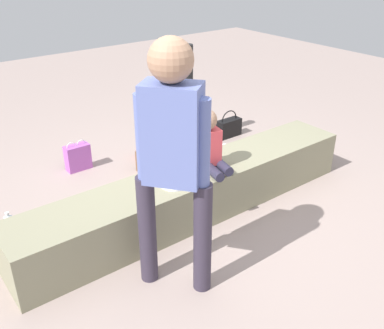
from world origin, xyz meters
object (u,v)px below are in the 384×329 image
Objects in this scene: cake_plate at (175,182)px; handbag_black_leather at (229,127)px; adult_standing at (173,151)px; party_cup_red at (140,152)px; handbag_brown_canvas at (154,159)px; cake_box_white at (228,160)px; water_bottle_near_gift at (9,224)px; gift_bag at (78,157)px; child_seated at (208,144)px.

handbag_black_leather is (1.50, 1.07, -0.30)m from cake_plate.
adult_standing is 5.13× the size of handbag_black_leather.
handbag_brown_canvas is (-0.04, -0.31, 0.05)m from party_cup_red.
adult_standing is 1.90m from cake_box_white.
water_bottle_near_gift reaches higher than cake_box_white.
handbag_black_leather reaches higher than party_cup_red.
adult_standing is 2.08m from party_cup_red.
cake_plate is at bearing -82.95° from gift_bag.
child_seated is 1.52× the size of handbag_brown_canvas.
adult_standing is at bearing -142.76° from child_seated.
handbag_brown_canvas is (-0.60, 0.39, 0.04)m from cake_box_white.
water_bottle_near_gift is at bearing 119.57° from adult_standing.
adult_standing reaches higher than handbag_black_leather.
cake_plate reaches higher than handbag_black_leather.
cake_plate is 1.40m from gift_bag.
water_bottle_near_gift is 0.55× the size of cake_box_white.
gift_bag is 0.72m from handbag_brown_canvas.
gift_bag is (-0.51, 1.32, -0.47)m from child_seated.
cake_plate reaches higher than water_bottle_near_gift.
water_bottle_near_gift is at bearing -160.30° from party_cup_red.
water_bottle_near_gift is (-1.02, 0.70, -0.32)m from cake_plate.
child_seated is 1.63m from handbag_black_leather.
handbag_brown_canvas is (0.75, 1.41, -0.83)m from adult_standing.
adult_standing reaches higher than party_cup_red.
handbag_brown_canvas is at bearing -171.91° from handbag_black_leather.
party_cup_red is (0.10, 1.19, -0.54)m from child_seated.
handbag_black_leather reaches higher than water_bottle_near_gift.
gift_bag is 1.60× the size of water_bottle_near_gift.
child_seated is 1.60m from water_bottle_near_gift.
cake_plate is at bearing -144.46° from handbag_black_leather.
child_seated reaches higher than water_bottle_near_gift.
party_cup_red is 0.35× the size of handbag_brown_canvas.
child_seated is 0.97m from cake_box_white.
child_seated is 2.64× the size of water_bottle_near_gift.
handbag_brown_canvas is at bearing 147.05° from cake_box_white.
cake_box_white is at bearing 36.48° from child_seated.
party_cup_red is 0.32m from handbag_brown_canvas.
cake_plate reaches higher than gift_bag.
handbag_black_leather is (2.53, 0.37, 0.02)m from water_bottle_near_gift.
cake_plate is 1.28m from water_bottle_near_gift.
handbag_black_leather is at bearing -8.12° from party_cup_red.
party_cup_red is at bearing 171.88° from handbag_black_leather.
water_bottle_near_gift is at bearing 145.56° from cake_plate.
adult_standing is at bearing -139.89° from handbag_black_leather.
water_bottle_near_gift is (-0.86, -0.66, -0.04)m from gift_bag.
handbag_black_leather is at bearing 35.54° from cake_plate.
child_seated is 0.31× the size of adult_standing.
adult_standing is 2.56m from handbag_black_leather.
cake_plate is 1.35m from party_cup_red.
handbag_brown_canvas reaches higher than handbag_black_leather.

